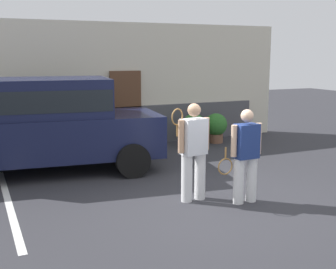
% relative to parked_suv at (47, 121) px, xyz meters
% --- Properties ---
extents(ground_plane, '(40.00, 40.00, 0.00)m').
position_rel_parked_suv_xyz_m(ground_plane, '(2.31, -3.31, -1.15)').
color(ground_plane, '#2D2D33').
extents(parking_stripe_0, '(0.12, 4.40, 0.01)m').
position_rel_parked_suv_xyz_m(parking_stripe_0, '(-1.00, -1.81, -1.14)').
color(parking_stripe_0, silver).
rests_on(parking_stripe_0, ground_plane).
extents(house_frontage, '(10.27, 0.40, 3.42)m').
position_rel_parked_suv_xyz_m(house_frontage, '(2.31, 2.29, 0.46)').
color(house_frontage, beige).
rests_on(house_frontage, ground_plane).
extents(parked_suv, '(4.79, 2.60, 2.05)m').
position_rel_parked_suv_xyz_m(parked_suv, '(0.00, 0.00, 0.00)').
color(parked_suv, '#141938').
rests_on(parked_suv, ground_plane).
extents(tennis_player_man, '(0.77, 0.32, 1.72)m').
position_rel_parked_suv_xyz_m(tennis_player_man, '(2.01, -2.96, -0.24)').
color(tennis_player_man, white).
rests_on(tennis_player_man, ground_plane).
extents(tennis_player_woman, '(0.87, 0.27, 1.64)m').
position_rel_parked_suv_xyz_m(tennis_player_woman, '(2.77, -3.44, -0.30)').
color(tennis_player_woman, white).
rests_on(tennis_player_woman, ground_plane).
extents(potted_plant_by_porch, '(0.69, 0.69, 0.92)m').
position_rel_parked_suv_xyz_m(potted_plant_by_porch, '(4.19, 1.21, -0.64)').
color(potted_plant_by_porch, '#9E5638').
rests_on(potted_plant_by_porch, ground_plane).
extents(potted_plant_secondary, '(0.65, 0.65, 0.86)m').
position_rel_parked_suv_xyz_m(potted_plant_secondary, '(5.00, 1.36, -0.67)').
color(potted_plant_secondary, brown).
rests_on(potted_plant_secondary, ground_plane).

